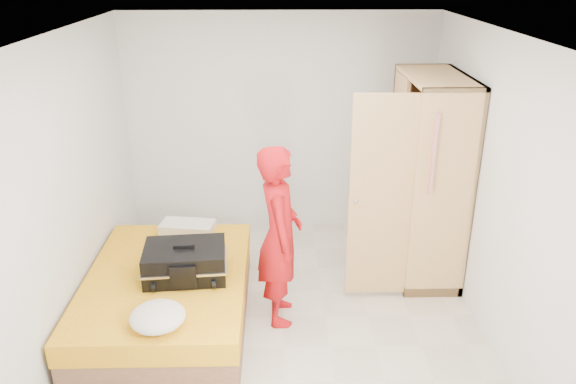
{
  "coord_description": "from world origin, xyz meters",
  "views": [
    {
      "loc": [
        -0.05,
        -4.42,
        3.13
      ],
      "look_at": [
        0.06,
        0.67,
        1.0
      ],
      "focal_mm": 35.0,
      "sensor_mm": 36.0,
      "label": 1
    }
  ],
  "objects_px": {
    "bed": "(168,298)",
    "wardrobe": "(423,184)",
    "round_cushion": "(158,317)",
    "person": "(280,236)",
    "suitcase": "(185,262)"
  },
  "relations": [
    {
      "from": "wardrobe",
      "to": "suitcase",
      "type": "height_order",
      "value": "wardrobe"
    },
    {
      "from": "round_cushion",
      "to": "wardrobe",
      "type": "bearing_deg",
      "value": 34.27
    },
    {
      "from": "bed",
      "to": "person",
      "type": "relative_size",
      "value": 1.2
    },
    {
      "from": "person",
      "to": "round_cushion",
      "type": "xyz_separation_m",
      "value": [
        -0.95,
        -0.83,
        -0.26
      ]
    },
    {
      "from": "person",
      "to": "bed",
      "type": "bearing_deg",
      "value": 91.21
    },
    {
      "from": "wardrobe",
      "to": "suitcase",
      "type": "distance_m",
      "value": 2.52
    },
    {
      "from": "wardrobe",
      "to": "person",
      "type": "relative_size",
      "value": 1.25
    },
    {
      "from": "wardrobe",
      "to": "person",
      "type": "distance_m",
      "value": 1.7
    },
    {
      "from": "wardrobe",
      "to": "suitcase",
      "type": "relative_size",
      "value": 2.74
    },
    {
      "from": "wardrobe",
      "to": "round_cushion",
      "type": "bearing_deg",
      "value": -145.73
    },
    {
      "from": "bed",
      "to": "round_cushion",
      "type": "relative_size",
      "value": 4.69
    },
    {
      "from": "person",
      "to": "suitcase",
      "type": "distance_m",
      "value": 0.87
    },
    {
      "from": "suitcase",
      "to": "wardrobe",
      "type": "bearing_deg",
      "value": 16.82
    },
    {
      "from": "bed",
      "to": "wardrobe",
      "type": "height_order",
      "value": "wardrobe"
    },
    {
      "from": "bed",
      "to": "wardrobe",
      "type": "xyz_separation_m",
      "value": [
        2.5,
        0.89,
        0.75
      ]
    }
  ]
}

